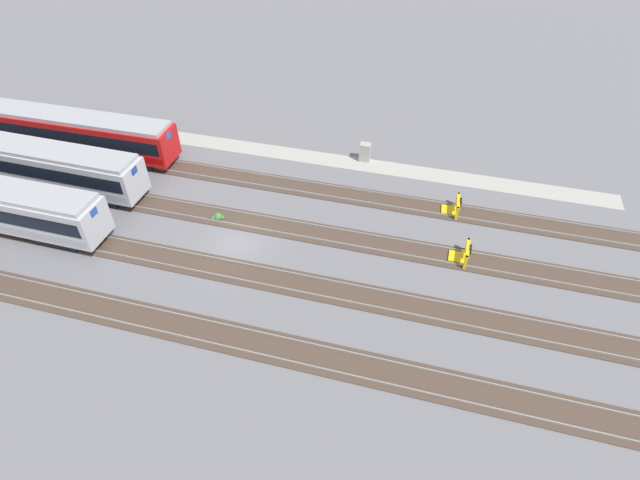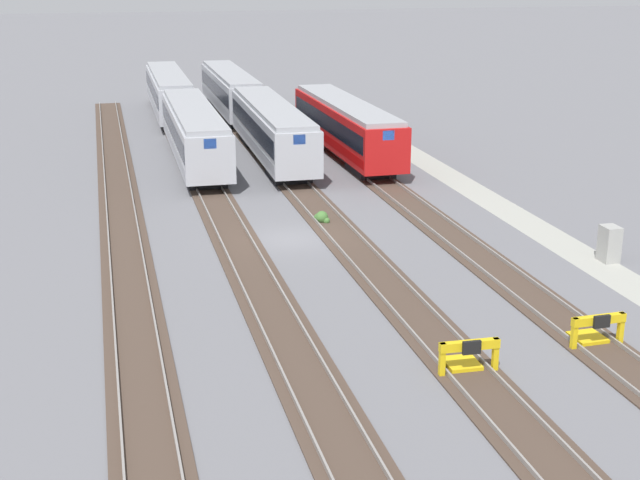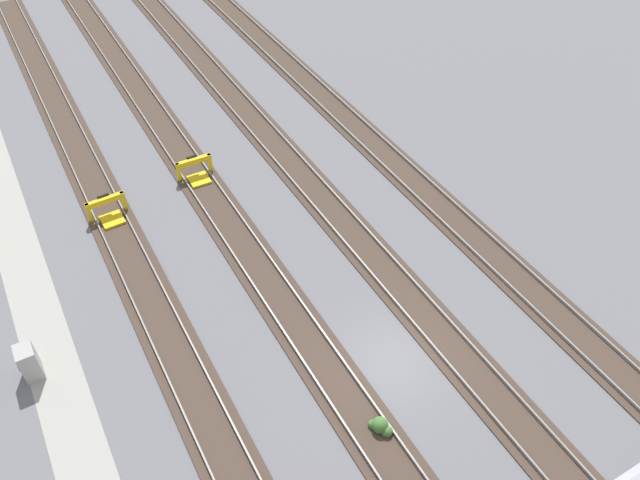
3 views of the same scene
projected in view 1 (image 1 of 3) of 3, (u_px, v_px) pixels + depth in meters
ground_plane at (236, 244)px, 34.93m from camera, size 400.00×400.00×0.00m
service_walkway at (289, 154)px, 43.73m from camera, size 54.00×2.00×0.01m
rail_track_nearest at (272, 183)px, 40.40m from camera, size 90.00×2.24×0.21m
rail_track_near_inner at (249, 221)px, 36.73m from camera, size 90.00×2.24×0.21m
rail_track_middle at (222, 268)px, 33.06m from camera, size 90.00×2.24×0.21m
rail_track_far_inner at (187, 328)px, 29.39m from camera, size 90.00×2.24×0.21m
subway_car_front_row_left_inner at (35, 164)px, 38.84m from camera, size 18.04×3.11×3.70m
subway_car_front_row_centre at (75, 132)px, 42.47m from camera, size 18.02×2.99×3.70m
bumper_stop_nearest_track at (454, 207)px, 37.28m from camera, size 1.37×2.01×1.22m
bumper_stop_near_inner_track at (463, 254)px, 33.45m from camera, size 1.36×2.00×1.22m
electrical_cabinet at (365, 152)px, 42.44m from camera, size 0.90×0.73×1.60m
weed_clump at (217, 217)px, 36.78m from camera, size 0.92×0.70×0.64m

